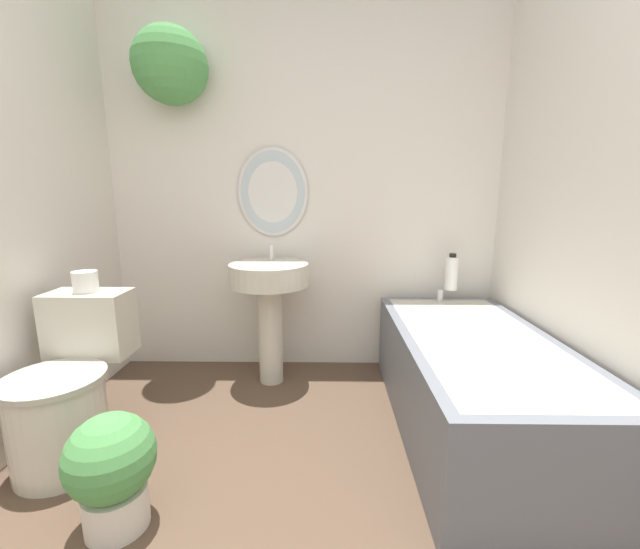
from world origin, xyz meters
TOP-DOWN VIEW (x-y plane):
  - wall_back at (-0.14, 2.27)m, footprint 2.64×0.44m
  - toilet at (-1.00, 1.24)m, footprint 0.41×0.60m
  - pedestal_sink at (-0.21, 1.99)m, footprint 0.48×0.48m
  - bathtub at (0.87, 1.47)m, footprint 0.73×1.48m
  - shampoo_bottle at (0.94, 2.12)m, footprint 0.08×0.08m
  - potted_plant at (-0.60, 0.85)m, footprint 0.30×0.30m
  - toilet_paper_roll at (-1.00, 1.45)m, footprint 0.11×0.11m

SIDE VIEW (x-z plane):
  - potted_plant at x=-0.60m, z-range 0.02..0.45m
  - bathtub at x=0.87m, z-range -0.03..0.54m
  - toilet at x=-1.00m, z-range -0.04..0.67m
  - pedestal_sink at x=-0.21m, z-range 0.14..1.00m
  - shampoo_bottle at x=0.94m, z-range 0.56..0.80m
  - toilet_paper_roll at x=-1.00m, z-range 0.71..0.81m
  - wall_back at x=-0.14m, z-range 0.13..2.53m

